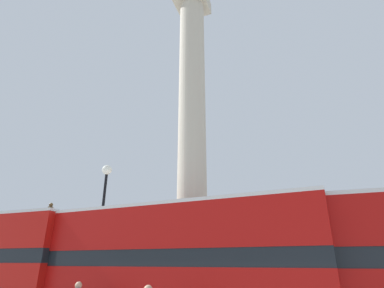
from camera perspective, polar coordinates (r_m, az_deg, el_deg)
The scene contains 4 objects.
monument_column at distance 16.01m, azimuth 0.00°, elevation -8.65°, with size 5.73×5.73×20.38m.
bus_c at distance 11.58m, azimuth -4.17°, elevation -20.94°, with size 11.13×3.55×4.20m.
equestrian_statue at distance 24.07m, azimuth -26.92°, elevation -20.28°, with size 3.48×2.89×6.21m.
street_lamp at distance 15.83m, azimuth -16.74°, elevation -12.74°, with size 0.51×0.51×6.94m.
Camera 1 is at (5.24, -14.71, 2.22)m, focal length 28.00 mm.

